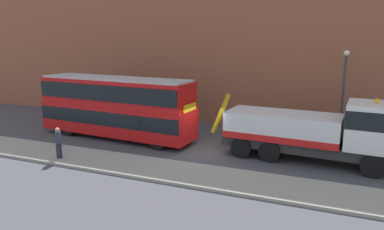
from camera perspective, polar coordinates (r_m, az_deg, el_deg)
ground_plane at (r=21.53m, az=2.48°, el=-5.58°), size 120.00×120.00×0.00m
near_kerb at (r=17.83m, az=-2.16°, el=-9.14°), size 60.00×2.80×0.15m
building_facade at (r=27.54m, az=7.97°, el=15.17°), size 60.00×1.50×16.00m
recovery_tow_truck at (r=20.14m, az=19.23°, el=-2.30°), size 10.22×3.29×3.67m
double_decker_bus at (r=24.17m, az=-12.10°, el=1.56°), size 11.17×3.35×4.06m
pedestrian_onlooker at (r=20.70m, az=-20.54°, el=-4.25°), size 0.45×0.48×1.71m
street_lamp at (r=24.62m, az=23.03°, el=3.98°), size 0.36×0.36×5.83m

